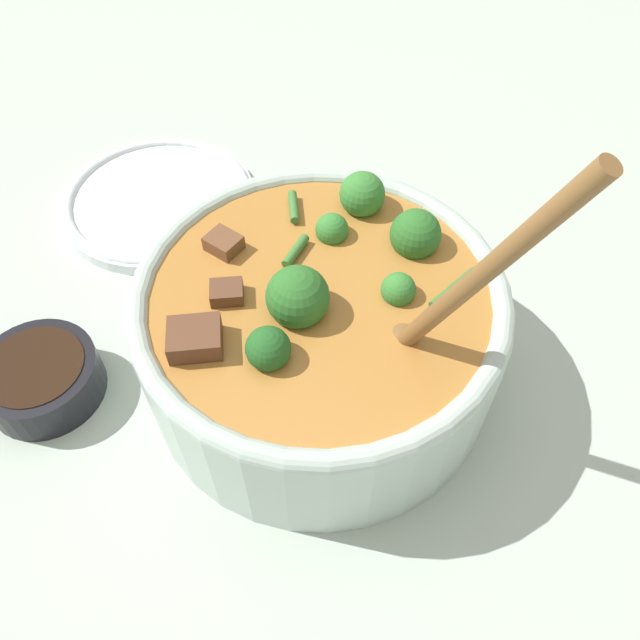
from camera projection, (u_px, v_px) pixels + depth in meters
The scene contains 4 objects.
ground_plane at pixel (320, 370), 0.52m from camera, with size 4.00×4.00×0.00m, color #ADBCAD.
stew_bowl at pixel (321, 325), 0.47m from camera, with size 0.28×0.27×0.27m.
condiment_bowl at pixel (41, 377), 0.49m from camera, with size 0.09×0.09×0.04m.
empty_plate at pixel (159, 199), 0.63m from camera, with size 0.19×0.19×0.02m.
Camera 1 is at (0.15, -0.24, 0.43)m, focal length 35.00 mm.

